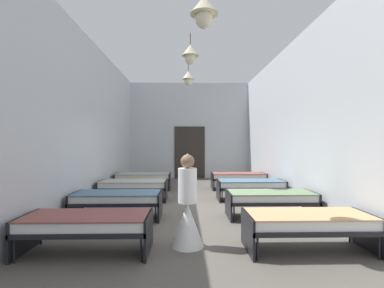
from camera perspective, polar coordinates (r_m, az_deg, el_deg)
name	(u,v)px	position (r m, az deg, el deg)	size (l,w,h in m)	color
ground_plane	(193,210)	(7.33, 0.24, -13.20)	(6.07, 12.49, 0.10)	#59544C
room_shell	(192,124)	(8.36, 0.01, 4.17)	(5.87, 12.09, 4.43)	silver
bed_left_row_0	(87,223)	(4.69, -20.50, -14.85)	(1.90, 0.84, 0.57)	black
bed_right_row_0	(308,222)	(4.82, 22.39, -14.40)	(1.90, 0.84, 0.57)	black
bed_left_row_1	(117,198)	(6.46, -14.87, -10.60)	(1.90, 0.84, 0.57)	black
bed_right_row_1	(270,198)	(6.57, 15.59, -10.43)	(1.90, 0.84, 0.57)	black
bed_left_row_2	(133,185)	(8.30, -11.77, -8.17)	(1.90, 0.84, 0.57)	black
bed_right_row_2	(251,185)	(8.38, 11.76, -8.09)	(1.90, 0.84, 0.57)	black
bed_left_row_3	(143,177)	(10.16, -9.81, -6.60)	(1.90, 0.84, 0.57)	black
bed_right_row_3	(238,177)	(10.22, 9.33, -6.56)	(1.90, 0.84, 0.57)	black
nurse_near_aisle	(187,213)	(4.63, -0.93, -13.86)	(0.52, 0.52, 1.49)	white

